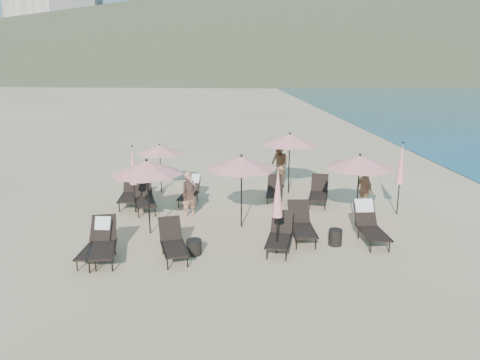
{
  "coord_description": "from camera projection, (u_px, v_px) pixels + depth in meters",
  "views": [
    {
      "loc": [
        -1.48,
        -12.48,
        5.27
      ],
      "look_at": [
        -0.57,
        3.5,
        1.1
      ],
      "focal_mm": 35.0,
      "sensor_mm": 36.0,
      "label": 1
    }
  ],
  "objects": [
    {
      "name": "volcanic_headland",
      "position": [
        324.0,
        25.0,
        303.07
      ],
      "size": [
        690.0,
        690.0,
        55.0
      ],
      "color": "brown",
      "rests_on": "ground"
    },
    {
      "name": "beachgoer_a",
      "position": [
        190.0,
        195.0,
        15.85
      ],
      "size": [
        0.69,
        0.63,
        1.59
      ],
      "primitive_type": "imported",
      "rotation": [
        0.0,
        0.0,
        0.56
      ],
      "color": "tan",
      "rests_on": "ground"
    },
    {
      "name": "lounger_1",
      "position": [
        103.0,
        242.0,
        12.55
      ],
      "size": [
        0.91,
        1.85,
        1.02
      ],
      "rotation": [
        0.0,
        0.0,
        0.13
      ],
      "color": "black",
      "rests_on": "ground"
    },
    {
      "name": "lounger_4",
      "position": [
        301.0,
        224.0,
        13.97
      ],
      "size": [
        0.7,
        1.77,
        1.01
      ],
      "rotation": [
        0.0,
        0.0,
        -0.02
      ],
      "color": "black",
      "rests_on": "ground"
    },
    {
      "name": "lounger_10",
      "position": [
        319.0,
        192.0,
        17.42
      ],
      "size": [
        1.07,
        1.81,
        0.98
      ],
      "rotation": [
        0.0,
        0.0,
        -0.27
      ],
      "color": "black",
      "rests_on": "ground"
    },
    {
      "name": "lounger_5",
      "position": [
        370.0,
        224.0,
        13.82
      ],
      "size": [
        0.69,
        1.78,
        1.1
      ],
      "rotation": [
        0.0,
        0.0,
        0.02
      ],
      "color": "black",
      "rests_on": "ground"
    },
    {
      "name": "lounger_3",
      "position": [
        280.0,
        234.0,
        13.22
      ],
      "size": [
        1.02,
        1.75,
        0.95
      ],
      "rotation": [
        0.0,
        0.0,
        -0.25
      ],
      "color": "black",
      "rests_on": "ground"
    },
    {
      "name": "umbrella_open_3",
      "position": [
        160.0,
        149.0,
        18.53
      ],
      "size": [
        1.87,
        1.87,
        2.01
      ],
      "color": "black",
      "rests_on": "ground"
    },
    {
      "name": "umbrella_open_1",
      "position": [
        241.0,
        163.0,
        14.58
      ],
      "size": [
        2.22,
        2.22,
        2.38
      ],
      "color": "black",
      "rests_on": "ground"
    },
    {
      "name": "umbrella_open_4",
      "position": [
        290.0,
        140.0,
        18.32
      ],
      "size": [
        2.3,
        2.3,
        2.47
      ],
      "color": "black",
      "rests_on": "ground"
    },
    {
      "name": "side_table_1",
      "position": [
        335.0,
        237.0,
        13.57
      ],
      "size": [
        0.4,
        0.4,
        0.48
      ],
      "primitive_type": "cylinder",
      "color": "black",
      "rests_on": "ground"
    },
    {
      "name": "lounger_0",
      "position": [
        96.0,
        242.0,
        12.61
      ],
      "size": [
        0.73,
        1.63,
        0.99
      ],
      "rotation": [
        0.0,
        0.0,
        -0.1
      ],
      "color": "black",
      "rests_on": "ground"
    },
    {
      "name": "umbrella_open_0",
      "position": [
        147.0,
        168.0,
        14.0
      ],
      "size": [
        2.21,
        2.21,
        2.38
      ],
      "color": "black",
      "rests_on": "ground"
    },
    {
      "name": "umbrella_closed_1",
      "position": [
        401.0,
        164.0,
        15.86
      ],
      "size": [
        0.3,
        0.3,
        2.57
      ],
      "color": "black",
      "rests_on": "ground"
    },
    {
      "name": "lounger_2",
      "position": [
        173.0,
        242.0,
        12.7
      ],
      "size": [
        0.97,
        1.74,
        0.94
      ],
      "rotation": [
        0.0,
        0.0,
        0.22
      ],
      "color": "black",
      "rests_on": "ground"
    },
    {
      "name": "side_table_0",
      "position": [
        194.0,
        247.0,
        12.93
      ],
      "size": [
        0.43,
        0.43,
        0.42
      ],
      "primitive_type": "cylinder",
      "color": "black",
      "rests_on": "ground"
    },
    {
      "name": "lounger_7",
      "position": [
        131.0,
        193.0,
        17.23
      ],
      "size": [
        0.69,
        1.76,
        1.01
      ],
      "rotation": [
        0.0,
        0.0,
        0.01
      ],
      "color": "black",
      "rests_on": "ground"
    },
    {
      "name": "ground",
      "position": [
        267.0,
        247.0,
        13.47
      ],
      "size": [
        800.0,
        800.0,
        0.0
      ],
      "primitive_type": "plane",
      "color": "#D6BA8C",
      "rests_on": "ground"
    },
    {
      "name": "lounger_8",
      "position": [
        190.0,
        190.0,
        17.61
      ],
      "size": [
        0.87,
        1.61,
        0.95
      ],
      "rotation": [
        0.0,
        0.0,
        -0.22
      ],
      "color": "black",
      "rests_on": "ground"
    },
    {
      "name": "lounger_6",
      "position": [
        144.0,
        197.0,
        16.66
      ],
      "size": [
        1.06,
        1.88,
        1.02
      ],
      "rotation": [
        0.0,
        0.0,
        0.23
      ],
      "color": "black",
      "rests_on": "ground"
    },
    {
      "name": "umbrella_closed_0",
      "position": [
        278.0,
        193.0,
        12.56
      ],
      "size": [
        0.3,
        0.3,
        2.55
      ],
      "color": "black",
      "rests_on": "ground"
    },
    {
      "name": "beachgoer_b",
      "position": [
        279.0,
        165.0,
        19.68
      ],
      "size": [
        0.99,
        1.1,
        1.85
      ],
      "primitive_type": "imported",
      "rotation": [
        0.0,
        0.0,
        -1.18
      ],
      "color": "#9A714F",
      "rests_on": "ground"
    },
    {
      "name": "umbrella_closed_2",
      "position": [
        133.0,
        166.0,
        16.1
      ],
      "size": [
        0.28,
        0.28,
        2.41
      ],
      "color": "black",
      "rests_on": "ground"
    },
    {
      "name": "lounger_9",
      "position": [
        274.0,
        190.0,
        17.88
      ],
      "size": [
        0.81,
        1.57,
        0.86
      ],
      "rotation": [
        0.0,
        0.0,
        -0.17
      ],
      "color": "black",
      "rests_on": "ground"
    },
    {
      "name": "hotel_skyline",
      "position": [
        49.0,
        24.0,
        264.23
      ],
      "size": [
        109.0,
        82.0,
        55.0
      ],
      "color": "beige",
      "rests_on": "ground"
    },
    {
      "name": "umbrella_open_2",
      "position": [
        360.0,
        162.0,
        14.78
      ],
      "size": [
        2.21,
        2.21,
        2.37
      ],
      "color": "black",
      "rests_on": "ground"
    },
    {
      "name": "beachgoer_c",
      "position": [
        365.0,
        190.0,
        16.31
      ],
      "size": [
        0.6,
        1.01,
        1.61
      ],
      "primitive_type": "imported",
      "rotation": [
        0.0,
        0.0,
        1.8
      ],
      "color": "tan",
      "rests_on": "ground"
    }
  ]
}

